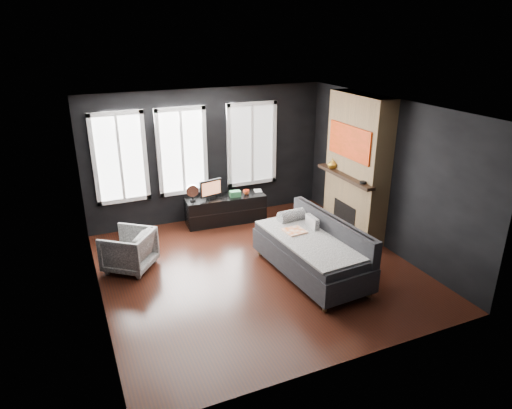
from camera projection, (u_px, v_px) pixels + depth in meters
name	position (u px, v px, depth m)	size (l,w,h in m)	color
floor	(258.00, 269.00, 7.67)	(5.00, 5.00, 0.00)	black
ceiling	(258.00, 108.00, 6.68)	(5.00, 5.00, 0.00)	white
wall_back	(208.00, 155.00, 9.31)	(5.00, 0.02, 2.70)	black
wall_left	(91.00, 219.00, 6.24)	(0.02, 5.00, 2.70)	black
wall_right	(386.00, 175.00, 8.11)	(0.02, 5.00, 2.70)	black
windows	(185.00, 106.00, 8.73)	(4.00, 0.16, 1.76)	white
fireplace	(357.00, 167.00, 8.55)	(0.70, 1.62, 2.70)	#93724C
sofa	(311.00, 248.00, 7.37)	(1.09, 2.19, 0.94)	#252528
stripe_pillow	(312.00, 226.00, 7.68)	(0.08, 0.34, 0.34)	gray
armchair	(129.00, 248.00, 7.57)	(0.73, 0.68, 0.75)	white
media_console	(226.00, 209.00, 9.43)	(1.63, 0.51, 0.56)	black
monitor	(211.00, 188.00, 9.14)	(0.50, 0.11, 0.45)	black
desk_fan	(193.00, 193.00, 9.03)	(0.25, 0.25, 0.35)	#A7A7A7
mug	(246.00, 192.00, 9.42)	(0.13, 0.10, 0.13)	#FA5A27
book	(254.00, 187.00, 9.58)	(0.16, 0.02, 0.22)	#B5A990
storage_box	(235.00, 194.00, 9.31)	(0.22, 0.14, 0.12)	#317C45
mantel_vase	(332.00, 164.00, 8.85)	(0.19, 0.19, 0.19)	gold
mantel_clock	(363.00, 182.00, 8.02)	(0.12, 0.12, 0.04)	black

